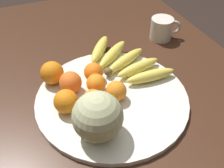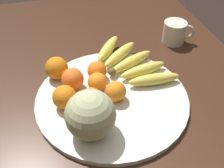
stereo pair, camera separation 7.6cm
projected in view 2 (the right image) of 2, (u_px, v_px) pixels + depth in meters
name	position (u px, v px, depth m)	size (l,w,h in m)	color
kitchen_table	(106.00, 115.00, 0.87)	(1.59, 1.06, 0.71)	#3D2316
fruit_bowl	(112.00, 98.00, 0.81)	(0.47, 0.47, 0.02)	silver
melon	(90.00, 115.00, 0.66)	(0.13, 0.13, 0.13)	#B2B789
banana_bunch	(130.00, 62.00, 0.90)	(0.31, 0.25, 0.04)	brown
orange_front_left	(73.00, 79.00, 0.81)	(0.07, 0.07, 0.07)	orange
orange_front_right	(116.00, 91.00, 0.78)	(0.06, 0.06, 0.06)	orange
orange_mid_center	(97.00, 71.00, 0.85)	(0.06, 0.06, 0.06)	orange
orange_back_left	(57.00, 68.00, 0.85)	(0.07, 0.07, 0.07)	orange
orange_back_right	(91.00, 97.00, 0.76)	(0.06, 0.06, 0.06)	orange
orange_top_small	(64.00, 97.00, 0.75)	(0.07, 0.07, 0.07)	orange
orange_side_extra	(97.00, 82.00, 0.81)	(0.06, 0.06, 0.06)	orange
produce_tag	(101.00, 83.00, 0.85)	(0.09, 0.05, 0.00)	white
ceramic_mug	(175.00, 32.00, 1.04)	(0.09, 0.12, 0.09)	beige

